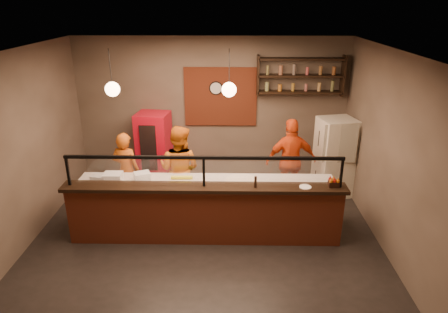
{
  "coord_description": "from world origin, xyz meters",
  "views": [
    {
      "loc": [
        0.44,
        -6.2,
        3.93
      ],
      "look_at": [
        0.32,
        0.3,
        1.34
      ],
      "focal_mm": 32.0,
      "sensor_mm": 36.0,
      "label": 1
    }
  ],
  "objects_px": {
    "cook_mid": "(180,169)",
    "condiment_caddy": "(334,184)",
    "cook_right": "(291,161)",
    "pizza_dough": "(242,180)",
    "cook_left": "(126,171)",
    "pepper_mill": "(255,182)",
    "wall_clock": "(216,88)",
    "red_cooler": "(154,148)",
    "fridge": "(334,157)"
  },
  "relations": [
    {
      "from": "cook_left",
      "to": "cook_right",
      "type": "distance_m",
      "value": 3.28
    },
    {
      "from": "red_cooler",
      "to": "condiment_caddy",
      "type": "height_order",
      "value": "red_cooler"
    },
    {
      "from": "cook_left",
      "to": "fridge",
      "type": "height_order",
      "value": "fridge"
    },
    {
      "from": "cook_left",
      "to": "condiment_caddy",
      "type": "height_order",
      "value": "cook_left"
    },
    {
      "from": "cook_mid",
      "to": "condiment_caddy",
      "type": "height_order",
      "value": "cook_mid"
    },
    {
      "from": "wall_clock",
      "to": "pepper_mill",
      "type": "distance_m",
      "value": 3.05
    },
    {
      "from": "cook_left",
      "to": "red_cooler",
      "type": "height_order",
      "value": "red_cooler"
    },
    {
      "from": "cook_left",
      "to": "wall_clock",
      "type": "bearing_deg",
      "value": -122.95
    },
    {
      "from": "pizza_dough",
      "to": "pepper_mill",
      "type": "height_order",
      "value": "pepper_mill"
    },
    {
      "from": "cook_left",
      "to": "pizza_dough",
      "type": "height_order",
      "value": "cook_left"
    },
    {
      "from": "pizza_dough",
      "to": "pepper_mill",
      "type": "relative_size",
      "value": 2.93
    },
    {
      "from": "cook_mid",
      "to": "condiment_caddy",
      "type": "relative_size",
      "value": 10.38
    },
    {
      "from": "fridge",
      "to": "condiment_caddy",
      "type": "xyz_separation_m",
      "value": [
        -0.48,
        -1.86,
        0.27
      ]
    },
    {
      "from": "fridge",
      "to": "pizza_dough",
      "type": "relative_size",
      "value": 2.92
    },
    {
      "from": "cook_left",
      "to": "red_cooler",
      "type": "xyz_separation_m",
      "value": [
        0.33,
        1.24,
        0.02
      ]
    },
    {
      "from": "condiment_caddy",
      "to": "pepper_mill",
      "type": "bearing_deg",
      "value": -177.11
    },
    {
      "from": "cook_mid",
      "to": "pepper_mill",
      "type": "bearing_deg",
      "value": 159.7
    },
    {
      "from": "cook_left",
      "to": "red_cooler",
      "type": "distance_m",
      "value": 1.28
    },
    {
      "from": "cook_mid",
      "to": "condiment_caddy",
      "type": "bearing_deg",
      "value": 177.34
    },
    {
      "from": "cook_right",
      "to": "red_cooler",
      "type": "relative_size",
      "value": 1.09
    },
    {
      "from": "fridge",
      "to": "condiment_caddy",
      "type": "relative_size",
      "value": 9.98
    },
    {
      "from": "cook_right",
      "to": "pizza_dough",
      "type": "xyz_separation_m",
      "value": [
        -1.02,
        -1.01,
        0.03
      ]
    },
    {
      "from": "fridge",
      "to": "pizza_dough",
      "type": "xyz_separation_m",
      "value": [
        -1.97,
        -1.33,
        0.07
      ]
    },
    {
      "from": "cook_right",
      "to": "cook_mid",
      "type": "bearing_deg",
      "value": 3.89
    },
    {
      "from": "cook_right",
      "to": "pizza_dough",
      "type": "bearing_deg",
      "value": 37.6
    },
    {
      "from": "cook_right",
      "to": "fridge",
      "type": "height_order",
      "value": "cook_right"
    },
    {
      "from": "cook_right",
      "to": "condiment_caddy",
      "type": "relative_size",
      "value": 10.47
    },
    {
      "from": "cook_mid",
      "to": "pizza_dough",
      "type": "xyz_separation_m",
      "value": [
        1.18,
        -0.58,
        0.04
      ]
    },
    {
      "from": "cook_left",
      "to": "cook_mid",
      "type": "bearing_deg",
      "value": -169.35
    },
    {
      "from": "cook_mid",
      "to": "condiment_caddy",
      "type": "distance_m",
      "value": 2.9
    },
    {
      "from": "cook_mid",
      "to": "red_cooler",
      "type": "relative_size",
      "value": 1.08
    },
    {
      "from": "cook_right",
      "to": "pepper_mill",
      "type": "bearing_deg",
      "value": 55.99
    },
    {
      "from": "cook_mid",
      "to": "fridge",
      "type": "height_order",
      "value": "cook_mid"
    },
    {
      "from": "red_cooler",
      "to": "condiment_caddy",
      "type": "bearing_deg",
      "value": -28.43
    },
    {
      "from": "cook_left",
      "to": "pepper_mill",
      "type": "distance_m",
      "value": 2.77
    },
    {
      "from": "pepper_mill",
      "to": "wall_clock",
      "type": "bearing_deg",
      "value": 104.77
    },
    {
      "from": "cook_right",
      "to": "pepper_mill",
      "type": "xyz_separation_m",
      "value": [
        -0.81,
        -1.6,
        0.28
      ]
    },
    {
      "from": "cook_left",
      "to": "pepper_mill",
      "type": "relative_size",
      "value": 8.06
    },
    {
      "from": "cook_right",
      "to": "pepper_mill",
      "type": "relative_size",
      "value": 9.0
    },
    {
      "from": "cook_mid",
      "to": "cook_right",
      "type": "bearing_deg",
      "value": -149.08
    },
    {
      "from": "wall_clock",
      "to": "red_cooler",
      "type": "distance_m",
      "value": 1.92
    },
    {
      "from": "wall_clock",
      "to": "pizza_dough",
      "type": "height_order",
      "value": "wall_clock"
    },
    {
      "from": "red_cooler",
      "to": "pizza_dough",
      "type": "relative_size",
      "value": 2.82
    },
    {
      "from": "cook_left",
      "to": "pepper_mill",
      "type": "xyz_separation_m",
      "value": [
        2.45,
        -1.25,
        0.37
      ]
    },
    {
      "from": "fridge",
      "to": "pepper_mill",
      "type": "bearing_deg",
      "value": -145.86
    },
    {
      "from": "cook_left",
      "to": "cook_mid",
      "type": "height_order",
      "value": "cook_mid"
    },
    {
      "from": "pizza_dough",
      "to": "condiment_caddy",
      "type": "xyz_separation_m",
      "value": [
        1.49,
        -0.53,
        0.2
      ]
    },
    {
      "from": "pizza_dough",
      "to": "condiment_caddy",
      "type": "bearing_deg",
      "value": -19.45
    },
    {
      "from": "cook_mid",
      "to": "cook_right",
      "type": "height_order",
      "value": "cook_right"
    },
    {
      "from": "cook_mid",
      "to": "pepper_mill",
      "type": "distance_m",
      "value": 1.84
    }
  ]
}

